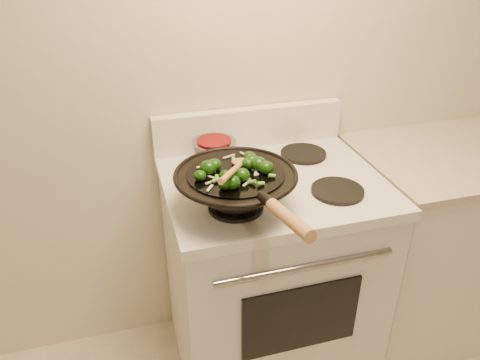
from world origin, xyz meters
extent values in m
plane|color=beige|center=(0.00, 1.50, 1.30)|extent=(3.50, 0.00, 3.50)
cube|color=white|center=(-0.29, 1.17, 0.44)|extent=(0.76, 0.64, 0.88)
cube|color=white|center=(-0.29, 1.17, 0.90)|extent=(0.78, 0.66, 0.04)
cube|color=white|center=(-0.29, 1.47, 1.00)|extent=(0.78, 0.05, 0.16)
cylinder|color=gray|center=(-0.29, 0.84, 0.78)|extent=(0.60, 0.02, 0.02)
cube|color=black|center=(-0.29, 0.84, 0.55)|extent=(0.42, 0.01, 0.28)
cylinder|color=black|center=(-0.47, 1.02, 0.93)|extent=(0.18, 0.18, 0.01)
cylinder|color=black|center=(-0.11, 1.02, 0.93)|extent=(0.18, 0.18, 0.01)
cylinder|color=black|center=(-0.47, 1.32, 0.93)|extent=(0.18, 0.18, 0.01)
cylinder|color=black|center=(-0.11, 1.32, 0.93)|extent=(0.18, 0.18, 0.01)
cube|color=white|center=(0.54, 1.20, 0.44)|extent=(0.82, 0.60, 0.88)
cube|color=beige|center=(0.54, 1.20, 0.90)|extent=(0.84, 0.62, 0.03)
torus|color=black|center=(-0.47, 1.02, 1.04)|extent=(0.39, 0.39, 0.01)
cylinder|color=black|center=(-0.47, 1.02, 1.05)|extent=(0.31, 0.31, 0.01)
cylinder|color=black|center=(-0.45, 0.80, 1.07)|extent=(0.04, 0.07, 0.04)
cylinder|color=#AD7544|center=(-0.43, 0.67, 1.09)|extent=(0.06, 0.21, 0.06)
ellipsoid|color=#103208|center=(-0.43, 1.04, 1.07)|extent=(0.04, 0.04, 0.04)
cylinder|color=#4C7E2D|center=(-0.42, 1.04, 1.06)|extent=(0.02, 0.01, 0.02)
ellipsoid|color=#103208|center=(-0.53, 0.93, 1.07)|extent=(0.04, 0.04, 0.04)
ellipsoid|color=#103208|center=(-0.39, 0.99, 1.07)|extent=(0.05, 0.05, 0.04)
ellipsoid|color=#103208|center=(-0.41, 1.05, 1.07)|extent=(0.05, 0.05, 0.04)
cylinder|color=#4C7E2D|center=(-0.40, 1.05, 1.06)|extent=(0.02, 0.02, 0.02)
ellipsoid|color=#103208|center=(-0.59, 1.00, 1.07)|extent=(0.04, 0.04, 0.03)
ellipsoid|color=#103208|center=(-0.53, 1.05, 1.07)|extent=(0.04, 0.04, 0.04)
ellipsoid|color=#103208|center=(-0.56, 1.04, 1.07)|extent=(0.05, 0.05, 0.04)
cylinder|color=#4C7E2D|center=(-0.54, 1.04, 1.06)|extent=(0.02, 0.02, 0.02)
ellipsoid|color=#103208|center=(-0.40, 1.02, 1.07)|extent=(0.05, 0.05, 0.04)
ellipsoid|color=#103208|center=(-0.41, 1.08, 1.07)|extent=(0.04, 0.04, 0.03)
ellipsoid|color=#103208|center=(-0.51, 0.93, 1.07)|extent=(0.05, 0.05, 0.04)
cylinder|color=#4C7E2D|center=(-0.50, 0.93, 1.06)|extent=(0.02, 0.02, 0.01)
ellipsoid|color=#103208|center=(-0.41, 1.03, 1.07)|extent=(0.04, 0.04, 0.03)
ellipsoid|color=#103208|center=(-0.41, 1.08, 1.07)|extent=(0.04, 0.04, 0.03)
ellipsoid|color=#103208|center=(-0.47, 0.97, 1.07)|extent=(0.05, 0.05, 0.04)
cylinder|color=#4C7E2D|center=(-0.46, 0.97, 1.06)|extent=(0.02, 0.02, 0.02)
ellipsoid|color=#103208|center=(-0.52, 0.99, 1.07)|extent=(0.04, 0.04, 0.03)
cube|color=beige|center=(-0.51, 0.98, 1.05)|extent=(0.01, 0.06, 0.00)
cube|color=beige|center=(-0.56, 0.98, 1.05)|extent=(0.05, 0.03, 0.00)
cube|color=beige|center=(-0.40, 1.01, 1.05)|extent=(0.05, 0.02, 0.00)
cube|color=beige|center=(-0.55, 0.99, 1.05)|extent=(0.04, 0.05, 0.00)
cube|color=beige|center=(-0.47, 0.96, 1.05)|extent=(0.05, 0.01, 0.00)
cube|color=beige|center=(-0.41, 1.07, 1.05)|extent=(0.04, 0.01, 0.00)
cube|color=beige|center=(-0.41, 1.12, 1.05)|extent=(0.03, 0.05, 0.00)
cube|color=beige|center=(-0.47, 1.13, 1.05)|extent=(0.04, 0.02, 0.00)
cube|color=beige|center=(-0.41, 1.00, 1.05)|extent=(0.03, 0.05, 0.00)
cube|color=beige|center=(-0.56, 1.09, 1.05)|extent=(0.05, 0.02, 0.00)
cube|color=beige|center=(-0.57, 0.94, 1.05)|extent=(0.03, 0.03, 0.00)
cube|color=beige|center=(-0.46, 0.94, 1.05)|extent=(0.03, 0.03, 0.00)
cylinder|color=#589E33|center=(-0.53, 0.96, 1.06)|extent=(0.02, 0.01, 0.02)
cylinder|color=#589E33|center=(-0.46, 1.09, 1.06)|extent=(0.02, 0.03, 0.02)
cylinder|color=#589E33|center=(-0.45, 0.94, 1.06)|extent=(0.02, 0.02, 0.01)
cylinder|color=#589E33|center=(-0.54, 1.06, 1.06)|extent=(0.01, 0.02, 0.02)
cylinder|color=#589E33|center=(-0.38, 0.96, 1.06)|extent=(0.02, 0.03, 0.02)
cylinder|color=#589E33|center=(-0.55, 0.98, 1.06)|extent=(0.02, 0.02, 0.02)
cylinder|color=#589E33|center=(-0.54, 0.99, 1.06)|extent=(0.03, 0.03, 0.02)
cylinder|color=#589E33|center=(-0.43, 0.92, 1.06)|extent=(0.02, 0.03, 0.02)
cylinder|color=#589E33|center=(-0.41, 1.03, 1.06)|extent=(0.02, 0.03, 0.01)
sphere|color=beige|center=(-0.42, 0.98, 1.05)|extent=(0.01, 0.01, 0.01)
sphere|color=beige|center=(-0.51, 1.00, 1.05)|extent=(0.01, 0.01, 0.01)
sphere|color=beige|center=(-0.52, 1.07, 1.05)|extent=(0.01, 0.01, 0.01)
sphere|color=beige|center=(-0.52, 1.00, 1.05)|extent=(0.01, 0.01, 0.01)
ellipsoid|color=#AD7544|center=(-0.44, 1.06, 1.06)|extent=(0.08, 0.08, 0.02)
cylinder|color=#AD7544|center=(-0.51, 0.94, 1.10)|extent=(0.14, 0.25, 0.10)
cylinder|color=gray|center=(-0.47, 1.32, 0.98)|extent=(0.16, 0.16, 0.09)
cylinder|color=#630408|center=(-0.47, 1.32, 1.03)|extent=(0.13, 0.13, 0.01)
cylinder|color=black|center=(-0.44, 1.19, 1.02)|extent=(0.04, 0.10, 0.02)
camera|label=1|loc=(-0.81, -0.21, 1.74)|focal=35.00mm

